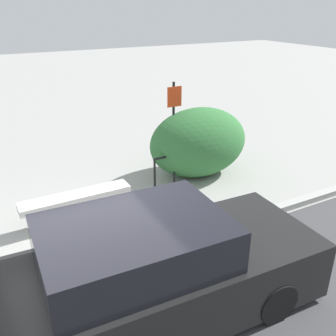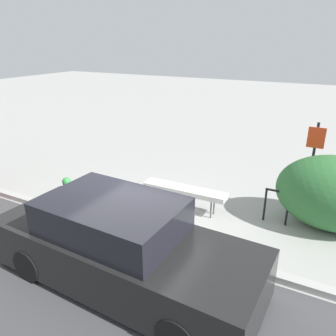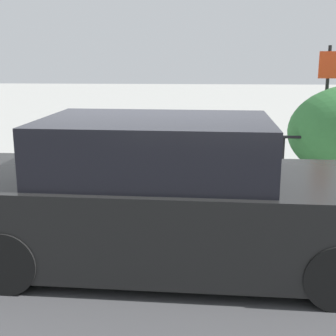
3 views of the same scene
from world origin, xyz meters
TOP-DOWN VIEW (x-y plane):
  - ground_plane at (0.00, 0.00)m, footprint 60.00×60.00m
  - curb at (0.00, 0.00)m, footprint 60.00×0.20m
  - bench at (0.26, 1.58)m, footprint 2.12×0.43m
  - bike_rack at (2.38, 1.98)m, footprint 0.55×0.05m
  - sign_post at (2.94, 2.58)m, footprint 0.36×0.08m
  - shrub_hedge at (3.51, 2.35)m, footprint 2.50×1.68m
  - parked_car_near at (0.41, -1.27)m, footprint 4.79×1.91m

SIDE VIEW (x-z plane):
  - ground_plane at x=0.00m, z-range 0.00..0.00m
  - curb at x=0.00m, z-range 0.00..0.13m
  - bike_rack at x=2.38m, z-range 0.09..0.91m
  - bench at x=0.26m, z-range 0.23..0.82m
  - parked_car_near at x=0.41m, z-range -0.08..1.45m
  - shrub_hedge at x=3.51m, z-range 0.00..1.67m
  - sign_post at x=2.94m, z-range 0.23..2.53m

